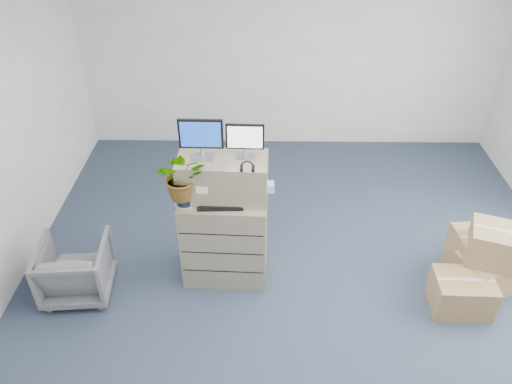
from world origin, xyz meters
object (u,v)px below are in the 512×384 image
monitor_right (245,139)px  water_bottle (230,185)px  keyboard (221,205)px  office_chair (75,266)px  potted_plant (183,181)px  filing_cabinet_lower (225,237)px  monitor_left (201,137)px

monitor_right → water_bottle: size_ratio=1.58×
monitor_right → water_bottle: monitor_right is taller
keyboard → office_chair: size_ratio=0.64×
potted_plant → monitor_right: bearing=16.1°
monitor_right → office_chair: bearing=-166.3°
keyboard → filing_cabinet_lower: bearing=79.4°
office_chair → potted_plant: bearing=-175.2°
filing_cabinet_lower → office_chair: (-1.51, -0.29, -0.16)m
monitor_left → potted_plant: monitor_left is taller
potted_plant → filing_cabinet_lower: bearing=14.6°
keyboard → potted_plant: (-0.35, 0.02, 0.25)m
monitor_left → monitor_right: monitor_left is taller
water_bottle → potted_plant: bearing=-157.7°
monitor_right → water_bottle: 0.54m
monitor_left → office_chair: 1.91m
monitor_right → keyboard: bearing=-139.7°
monitor_left → potted_plant: 0.46m
monitor_left → filing_cabinet_lower: bearing=-16.6°
monitor_left → office_chair: monitor_left is taller
monitor_right → filing_cabinet_lower: bearing=-159.6°
keyboard → monitor_right: bearing=36.1°
potted_plant → office_chair: potted_plant is taller
filing_cabinet_lower → water_bottle: (0.07, 0.08, 0.62)m
keyboard → water_bottle: 0.24m
monitor_left → water_bottle: size_ratio=1.83×
potted_plant → keyboard: bearing=-3.3°
filing_cabinet_lower → office_chair: size_ratio=1.46×
monitor_right → water_bottle: (-0.15, 0.01, -0.52)m
filing_cabinet_lower → keyboard: keyboard is taller
office_chair → keyboard: bearing=-178.1°
water_bottle → keyboard: bearing=-113.3°
monitor_right → potted_plant: bearing=-161.9°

